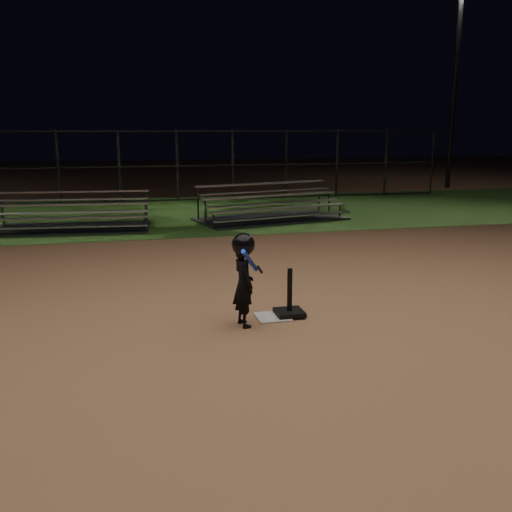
{
  "coord_description": "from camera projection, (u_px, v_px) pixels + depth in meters",
  "views": [
    {
      "loc": [
        -1.92,
        -7.04,
        2.54
      ],
      "look_at": [
        0.0,
        1.0,
        0.65
      ],
      "focal_mm": 39.21,
      "sensor_mm": 36.0,
      "label": 1
    }
  ],
  "objects": [
    {
      "name": "backstop_fence",
      "position": [
        177.0,
        166.0,
        19.73
      ],
      "size": [
        20.08,
        0.08,
        2.5
      ],
      "color": "#38383D",
      "rests_on": "ground"
    },
    {
      "name": "grass_strip",
      "position": [
        188.0,
        213.0,
        17.16
      ],
      "size": [
        60.0,
        8.0,
        0.01
      ],
      "primitive_type": "cube",
      "color": "#274C18",
      "rests_on": "ground"
    },
    {
      "name": "bleacher_right",
      "position": [
        271.0,
        213.0,
        15.79
      ],
      "size": [
        4.44,
        2.86,
        1.0
      ],
      "rotation": [
        0.0,
        0.0,
        0.22
      ],
      "color": "silver",
      "rests_on": "ground"
    },
    {
      "name": "ground",
      "position": [
        273.0,
        318.0,
        7.68
      ],
      "size": [
        80.0,
        80.0,
        0.0
      ],
      "primitive_type": "plane",
      "color": "#A5704A",
      "rests_on": "ground"
    },
    {
      "name": "bleacher_left",
      "position": [
        73.0,
        222.0,
        14.29
      ],
      "size": [
        4.0,
        2.22,
        0.94
      ],
      "rotation": [
        0.0,
        0.0,
        -0.09
      ],
      "color": "silver",
      "rests_on": "ground"
    },
    {
      "name": "batting_tee",
      "position": [
        289.0,
        307.0,
        7.72
      ],
      "size": [
        0.38,
        0.38,
        0.66
      ],
      "color": "black",
      "rests_on": "home_plate"
    },
    {
      "name": "light_pole_right",
      "position": [
        457.0,
        70.0,
        23.46
      ],
      "size": [
        0.9,
        0.53,
        8.3
      ],
      "color": "#2D2D30",
      "rests_on": "ground"
    },
    {
      "name": "home_plate",
      "position": [
        273.0,
        317.0,
        7.67
      ],
      "size": [
        0.45,
        0.45,
        0.02
      ],
      "primitive_type": "cube",
      "color": "beige",
      "rests_on": "ground"
    },
    {
      "name": "child_batter",
      "position": [
        244.0,
        277.0,
        7.23
      ],
      "size": [
        0.44,
        0.61,
        1.24
      ],
      "rotation": [
        0.0,
        0.0,
        1.75
      ],
      "color": "black",
      "rests_on": "ground"
    }
  ]
}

